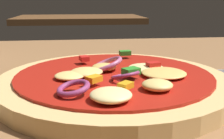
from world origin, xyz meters
TOP-DOWN VIEW (x-y plane):
  - dining_table at (0.00, 0.00)m, footprint 1.35×0.87m
  - pizza at (0.02, 0.00)m, footprint 0.27×0.27m
  - background_table at (-0.01, 1.48)m, footprint 0.78×0.46m

SIDE VIEW (x-z plane):
  - dining_table at x=0.00m, z-range 0.00..0.04m
  - background_table at x=-0.01m, z-range 0.00..0.04m
  - pizza at x=0.02m, z-range 0.03..0.07m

